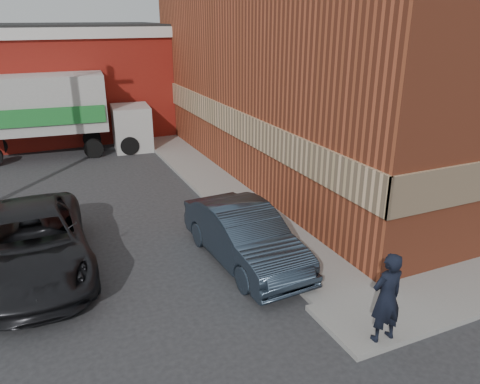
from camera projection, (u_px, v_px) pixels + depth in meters
name	position (u px, v px, depth m)	size (l,w,h in m)	color
ground	(325.00, 305.00, 10.35)	(90.00, 90.00, 0.00)	#28282B
brick_building	(381.00, 49.00, 19.63)	(14.25, 18.25, 9.36)	#9F4429
sidewalk_west	(207.00, 178.00, 18.23)	(1.80, 18.00, 0.12)	gray
warehouse	(11.00, 81.00, 24.09)	(16.30, 8.30, 5.60)	maroon
man	(387.00, 298.00, 8.76)	(0.68, 0.44, 1.85)	black
sedan	(245.00, 236.00, 11.91)	(1.58, 4.52, 1.49)	#273341
suv_a	(33.00, 243.00, 11.43)	(2.60, 5.63, 1.57)	black
box_truck	(57.00, 110.00, 20.74)	(7.47, 2.85, 3.60)	#BBBBB7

